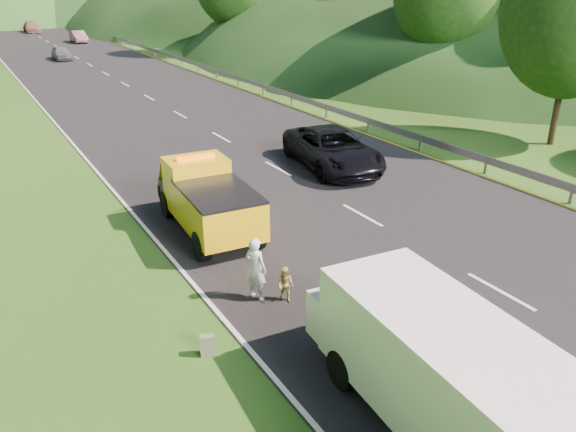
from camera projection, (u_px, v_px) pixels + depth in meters
ground at (364, 288)px, 15.11m from camera, size 320.00×320.00×0.00m
road_surface at (106, 74)px, 48.17m from camera, size 14.00×200.00×0.02m
guardrail at (145, 53)px, 61.48m from camera, size 0.06×140.00×1.52m
tree_line_right at (222, 40)px, 73.35m from camera, size 14.00×140.00×14.00m
hills_backdrop at (15, 14)px, 124.79m from camera, size 201.00×288.60×44.00m
tow_truck at (207, 199)px, 18.07m from camera, size 2.37×5.53×2.32m
white_van at (440, 367)px, 9.98m from camera, size 3.63×6.82×2.36m
woman at (256, 298)px, 14.62m from camera, size 0.69×0.77×1.72m
child at (285, 302)px, 14.47m from camera, size 0.57×0.60×0.97m
suitcase at (208, 345)px, 12.34m from camera, size 0.36×0.29×0.51m
passing_suv at (332, 168)px, 24.60m from camera, size 3.74×6.37×1.66m
dist_car_a at (62, 60)px, 56.08m from camera, size 1.58×3.93×1.34m
dist_car_b at (79, 43)px, 70.55m from camera, size 1.50×4.31×1.42m
dist_car_c at (33, 32)px, 83.35m from camera, size 2.10×5.15×1.50m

